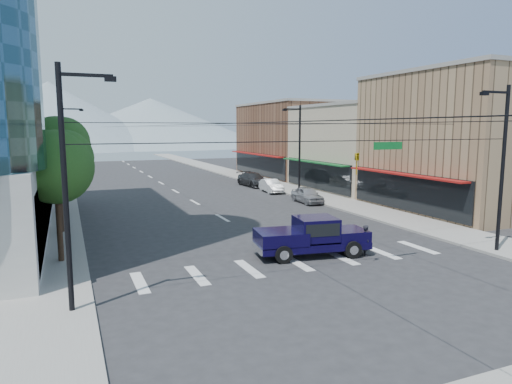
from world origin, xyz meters
TOP-DOWN VIEW (x-y plane):
  - ground at (0.00, 0.00)m, footprint 160.00×160.00m
  - sidewalk_left at (-12.00, 40.00)m, footprint 4.00×120.00m
  - sidewalk_right at (12.00, 40.00)m, footprint 4.00×120.00m
  - shop_near at (20.00, 10.00)m, footprint 12.00×14.00m
  - shop_mid at (20.00, 24.00)m, footprint 12.00×14.00m
  - shop_far at (20.00, 40.00)m, footprint 12.00×18.00m
  - clock_tower at (-16.50, 62.00)m, footprint 4.80×4.80m
  - mountain_left at (-15.00, 150.00)m, footprint 80.00×80.00m
  - mountain_right at (20.00, 160.00)m, footprint 90.00×90.00m
  - tree_near at (-11.07, 6.10)m, footprint 3.65×3.64m
  - tree_midnear at (-11.07, 13.10)m, footprint 4.09×4.09m
  - tree_midfar at (-11.07, 20.10)m, footprint 3.65×3.64m
  - tree_far at (-11.07, 27.10)m, footprint 4.09×4.09m
  - signal_rig at (0.19, -1.00)m, footprint 21.80×0.20m
  - lamp_pole_nw at (-10.67, 30.00)m, footprint 2.00×0.25m
  - lamp_pole_ne at (10.67, 22.00)m, footprint 2.00×0.25m
  - pickup_truck at (1.15, 2.44)m, footprint 6.35×3.06m
  - pedestrian at (3.82, 1.26)m, footprint 0.61×0.72m
  - parked_car_near at (9.40, 17.78)m, footprint 1.91×4.33m
  - parked_car_mid at (9.20, 25.27)m, footprint 1.86×4.36m
  - parked_car_far at (9.40, 30.78)m, footprint 2.63×5.61m

SIDE VIEW (x-z plane):
  - ground at x=0.00m, z-range 0.00..0.00m
  - sidewalk_left at x=-12.00m, z-range 0.00..0.15m
  - sidewalk_right at x=12.00m, z-range 0.00..0.15m
  - parked_car_mid at x=9.20m, z-range 0.00..1.40m
  - parked_car_near at x=9.40m, z-range 0.00..1.45m
  - parked_car_far at x=9.40m, z-range 0.00..1.58m
  - pedestrian at x=3.82m, z-range 0.00..1.67m
  - pickup_truck at x=1.15m, z-range 0.04..2.11m
  - shop_mid at x=20.00m, z-range 0.00..9.00m
  - signal_rig at x=0.19m, z-range 0.14..9.14m
  - lamp_pole_nw at x=-10.67m, z-range 0.44..9.44m
  - lamp_pole_ne at x=10.67m, z-range 0.44..9.44m
  - tree_near at x=-11.07m, z-range 1.64..8.34m
  - tree_midfar at x=-11.07m, z-range 1.64..8.34m
  - shop_far at x=20.00m, z-range 0.00..10.00m
  - shop_near at x=20.00m, z-range 0.00..11.00m
  - tree_midnear at x=-11.07m, z-range 1.83..9.35m
  - tree_far at x=-11.07m, z-range 1.83..9.35m
  - mountain_right at x=20.00m, z-range 0.00..18.00m
  - clock_tower at x=-16.50m, z-range 0.44..20.84m
  - mountain_left at x=-15.00m, z-range 0.00..22.00m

